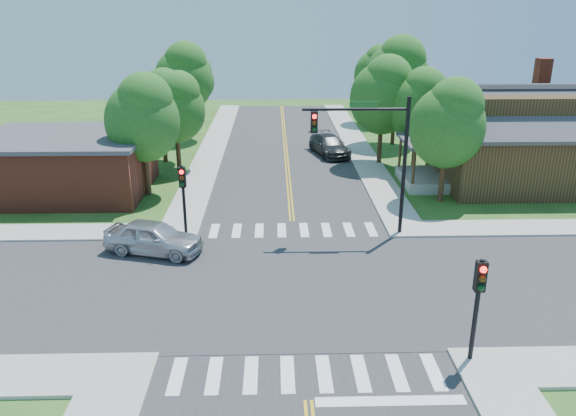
{
  "coord_description": "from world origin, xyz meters",
  "views": [
    {
      "loc": [
        -0.99,
        -21.55,
        11.43
      ],
      "look_at": [
        -0.33,
        3.74,
        2.2
      ],
      "focal_mm": 35.0,
      "sensor_mm": 36.0,
      "label": 1
    }
  ],
  "objects_px": {
    "car_silver": "(154,238)",
    "car_dgrey": "(329,146)",
    "signal_mast_ne": "(372,144)",
    "signal_pole_se": "(479,292)",
    "signal_pole_nw": "(183,188)",
    "house_ne": "(519,135)"
  },
  "relations": [
    {
      "from": "signal_pole_nw",
      "to": "house_ne",
      "type": "xyz_separation_m",
      "value": [
        20.71,
        8.66,
        0.67
      ]
    },
    {
      "from": "house_ne",
      "to": "signal_pole_se",
      "type": "bearing_deg",
      "value": -115.58
    },
    {
      "from": "car_silver",
      "to": "car_dgrey",
      "type": "distance_m",
      "value": 21.24
    },
    {
      "from": "signal_mast_ne",
      "to": "house_ne",
      "type": "distance_m",
      "value": 14.23
    },
    {
      "from": "signal_mast_ne",
      "to": "car_silver",
      "type": "distance_m",
      "value": 11.65
    },
    {
      "from": "house_ne",
      "to": "signal_mast_ne",
      "type": "bearing_deg",
      "value": -142.32
    },
    {
      "from": "car_dgrey",
      "to": "house_ne",
      "type": "bearing_deg",
      "value": -49.07
    },
    {
      "from": "signal_mast_ne",
      "to": "signal_pole_se",
      "type": "xyz_separation_m",
      "value": [
        1.69,
        -11.21,
        -2.19
      ]
    },
    {
      "from": "signal_mast_ne",
      "to": "signal_pole_nw",
      "type": "xyz_separation_m",
      "value": [
        -9.51,
        -0.01,
        -2.19
      ]
    },
    {
      "from": "signal_mast_ne",
      "to": "car_dgrey",
      "type": "xyz_separation_m",
      "value": [
        -0.46,
        16.51,
        -4.09
      ]
    },
    {
      "from": "car_silver",
      "to": "car_dgrey",
      "type": "xyz_separation_m",
      "value": [
        10.27,
        18.59,
        -0.04
      ]
    },
    {
      "from": "signal_pole_se",
      "to": "car_silver",
      "type": "distance_m",
      "value": 15.52
    },
    {
      "from": "signal_pole_nw",
      "to": "car_dgrey",
      "type": "xyz_separation_m",
      "value": [
        9.05,
        16.52,
        -1.9
      ]
    },
    {
      "from": "car_silver",
      "to": "signal_mast_ne",
      "type": "bearing_deg",
      "value": -63.03
    },
    {
      "from": "car_silver",
      "to": "car_dgrey",
      "type": "height_order",
      "value": "car_silver"
    },
    {
      "from": "signal_mast_ne",
      "to": "car_silver",
      "type": "xyz_separation_m",
      "value": [
        -10.73,
        -2.09,
        -4.04
      ]
    },
    {
      "from": "signal_pole_se",
      "to": "car_dgrey",
      "type": "distance_m",
      "value": 27.87
    },
    {
      "from": "signal_pole_se",
      "to": "car_dgrey",
      "type": "relative_size",
      "value": 0.67
    },
    {
      "from": "signal_mast_ne",
      "to": "signal_pole_se",
      "type": "relative_size",
      "value": 1.89
    },
    {
      "from": "signal_pole_nw",
      "to": "house_ne",
      "type": "distance_m",
      "value": 22.45
    },
    {
      "from": "car_silver",
      "to": "car_dgrey",
      "type": "relative_size",
      "value": 0.9
    },
    {
      "from": "house_ne",
      "to": "car_dgrey",
      "type": "relative_size",
      "value": 2.31
    }
  ]
}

